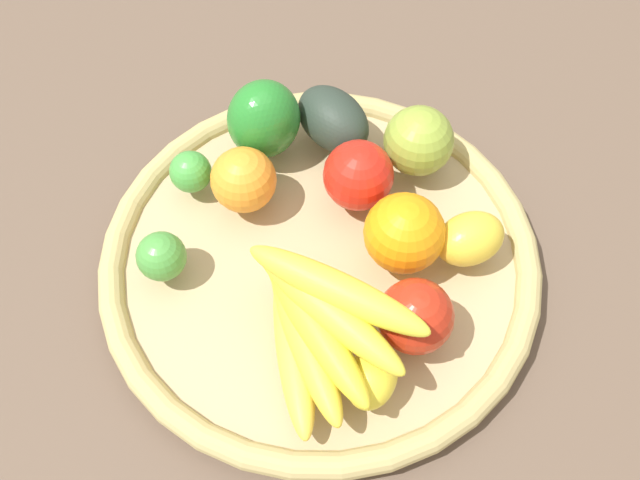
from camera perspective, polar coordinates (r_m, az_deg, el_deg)
ground_plane at (r=0.76m, az=0.00°, el=-2.26°), size 2.40×2.40×0.00m
basket at (r=0.75m, az=0.00°, el=-1.57°), size 0.46×0.46×0.04m
lime_1 at (r=0.77m, az=-10.26°, el=5.37°), size 0.06×0.06×0.05m
lemon_1 at (r=0.72m, az=11.83°, el=0.10°), size 0.08×0.07×0.05m
banana_bunch at (r=0.64m, az=-0.38°, el=-6.54°), size 0.16×0.18×0.09m
apple_2 at (r=0.74m, az=3.07°, el=5.15°), size 0.10×0.10×0.07m
apple_0 at (r=0.78m, az=7.85°, el=7.81°), size 0.11×0.11×0.08m
lime_0 at (r=0.72m, az=-12.50°, el=-1.28°), size 0.07×0.07×0.05m
bell_pepper at (r=0.78m, az=-4.49°, el=9.54°), size 0.09×0.08×0.09m
orange_0 at (r=0.74m, az=-6.10°, el=4.78°), size 0.08×0.08×0.07m
apple_1 at (r=0.66m, az=7.61°, el=-6.04°), size 0.10×0.10×0.07m
avocado at (r=0.80m, az=1.04°, el=9.57°), size 0.07×0.10×0.06m
lemon_0 at (r=0.65m, az=4.14°, el=-10.85°), size 0.08×0.07×0.04m
orange_1 at (r=0.70m, az=6.71°, el=0.55°), size 0.09×0.09×0.08m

